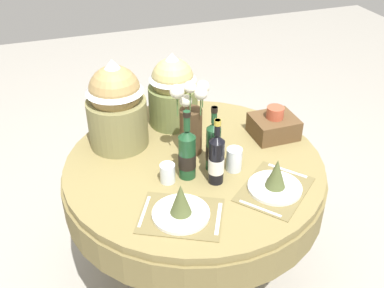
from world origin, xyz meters
name	(u,v)px	position (x,y,z in m)	size (l,w,h in m)	color
ground	(194,264)	(0.00, 0.00, 0.00)	(8.00, 8.00, 0.00)	#9E998E
dining_table	(194,182)	(0.00, 0.00, 0.60)	(1.28, 1.28, 0.73)	olive
place_setting_left	(181,207)	(-0.18, -0.35, 0.77)	(0.42, 0.39, 0.16)	brown
place_setting_right	(275,181)	(0.27, -0.32, 0.77)	(0.43, 0.42, 0.16)	brown
flower_vase	(191,120)	(0.01, 0.08, 0.91)	(0.20, 0.15, 0.40)	#47331E
wine_bottle_left	(213,146)	(0.07, -0.08, 0.85)	(0.07, 0.07, 0.33)	#194223
wine_bottle_centre	(216,159)	(0.04, -0.18, 0.85)	(0.07, 0.07, 0.32)	black
wine_bottle_right	(187,153)	(-0.07, -0.10, 0.85)	(0.08, 0.08, 0.34)	#194223
tumbler_near_right	(234,159)	(0.15, -0.12, 0.78)	(0.07, 0.07, 0.11)	silver
tumbler_mid	(168,173)	(-0.16, -0.11, 0.77)	(0.07, 0.07, 0.09)	silver
gift_tub_back_left	(116,101)	(-0.31, 0.28, 0.97)	(0.30, 0.30, 0.46)	olive
gift_tub_back_centre	(173,87)	(0.02, 0.39, 0.94)	(0.26, 0.26, 0.40)	olive
woven_basket_side_right	(274,125)	(0.47, 0.09, 0.79)	(0.23, 0.20, 0.17)	brown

